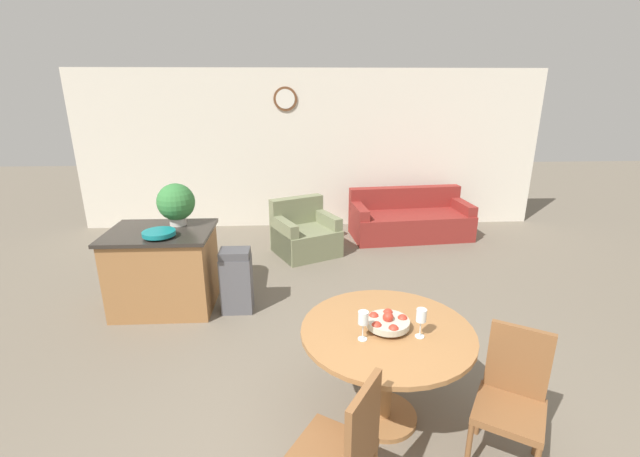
{
  "coord_description": "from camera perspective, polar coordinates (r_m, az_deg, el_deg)",
  "views": [
    {
      "loc": [
        -0.22,
        -1.89,
        2.41
      ],
      "look_at": [
        -0.0,
        2.4,
        0.98
      ],
      "focal_mm": 24.0,
      "sensor_mm": 36.0,
      "label": 1
    }
  ],
  "objects": [
    {
      "name": "wine_glass_left",
      "position": [
        2.93,
        5.78,
        -11.92
      ],
      "size": [
        0.07,
        0.07,
        0.21
      ],
      "color": "silver",
      "rests_on": "dining_table"
    },
    {
      "name": "wine_glass_right",
      "position": [
        3.03,
        13.35,
        -11.36
      ],
      "size": [
        0.07,
        0.07,
        0.21
      ],
      "color": "silver",
      "rests_on": "dining_table"
    },
    {
      "name": "couch",
      "position": [
        7.32,
        11.84,
        1.08
      ],
      "size": [
        2.0,
        1.05,
        0.78
      ],
      "rotation": [
        0.0,
        0.0,
        0.09
      ],
      "color": "maroon",
      "rests_on": "ground_plane"
    },
    {
      "name": "kitchen_island",
      "position": [
        5.13,
        -20.07,
        -5.1
      ],
      "size": [
        1.12,
        0.86,
        0.92
      ],
      "color": "#9E6B3D",
      "rests_on": "ground_plane"
    },
    {
      "name": "potted_plant",
      "position": [
        5.04,
        -18.64,
        3.26
      ],
      "size": [
        0.42,
        0.42,
        0.48
      ],
      "color": "beige",
      "rests_on": "kitchen_island"
    },
    {
      "name": "teal_bowl",
      "position": [
        4.74,
        -20.67,
        -0.6
      ],
      "size": [
        0.34,
        0.34,
        0.07
      ],
      "color": "#147A7F",
      "rests_on": "kitchen_island"
    },
    {
      "name": "wall_back",
      "position": [
        7.55,
        -1.24,
        10.4
      ],
      "size": [
        8.0,
        0.09,
        2.7
      ],
      "color": "silver",
      "rests_on": "ground_plane"
    },
    {
      "name": "trash_bin",
      "position": [
        4.86,
        -11.07,
        -6.86
      ],
      "size": [
        0.34,
        0.26,
        0.73
      ],
      "color": "#56565B",
      "rests_on": "ground_plane"
    },
    {
      "name": "dining_chair_near_right",
      "position": [
        3.24,
        24.28,
        -19.41
      ],
      "size": [
        0.58,
        0.58,
        0.94
      ],
      "rotation": [
        0.0,
        0.0,
        8.86
      ],
      "color": "brown",
      "rests_on": "ground_plane"
    },
    {
      "name": "fruit_bowl",
      "position": [
        3.12,
        8.99,
        -12.23
      ],
      "size": [
        0.31,
        0.31,
        0.13
      ],
      "color": "#B7B29E",
      "rests_on": "dining_table"
    },
    {
      "name": "dining_table",
      "position": [
        3.24,
        8.82,
        -15.78
      ],
      "size": [
        1.23,
        1.23,
        0.78
      ],
      "color": "#9E6B3D",
      "rests_on": "ground_plane"
    },
    {
      "name": "armchair",
      "position": [
        6.44,
        -2.06,
        -0.9
      ],
      "size": [
        1.1,
        1.09,
        0.81
      ],
      "rotation": [
        0.0,
        0.0,
        0.45
      ],
      "color": "#7A7F5B",
      "rests_on": "ground_plane"
    },
    {
      "name": "dining_chair_near_left",
      "position": [
        2.67,
        3.19,
        -27.03
      ],
      "size": [
        0.58,
        0.58,
        0.94
      ],
      "rotation": [
        0.0,
        0.0,
        7.29
      ],
      "color": "brown",
      "rests_on": "ground_plane"
    }
  ]
}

